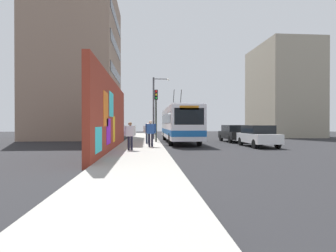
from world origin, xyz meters
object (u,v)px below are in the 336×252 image
object	(u,v)px
parked_car_black	(234,133)
pedestrian_at_curb	(151,131)
traffic_light	(156,107)
parked_car_white	(258,136)
street_lamp	(156,104)
pedestrian_near_wall	(130,134)
pedestrian_midblock	(148,132)
city_bus	(179,123)

from	to	relation	value
parked_car_black	pedestrian_at_curb	size ratio (longest dim) A/B	2.50
pedestrian_at_curb	traffic_light	xyz separation A→B (m)	(4.82, -0.53, 1.93)
parked_car_white	street_lamp	size ratio (longest dim) A/B	0.67
parked_car_white	parked_car_black	size ratio (longest dim) A/B	0.94
pedestrian_at_curb	street_lamp	size ratio (longest dim) A/B	0.28
pedestrian_at_curb	pedestrian_near_wall	xyz separation A→B (m)	(-2.29, 1.23, -0.08)
street_lamp	pedestrian_near_wall	bearing A→B (deg)	170.89
parked_car_white	pedestrian_at_curb	bearing A→B (deg)	98.16
parked_car_black	pedestrian_near_wall	xyz separation A→B (m)	(-8.73, 9.10, 0.28)
traffic_light	street_lamp	distance (m)	4.47
parked_car_black	pedestrian_midblock	bearing A→B (deg)	112.91
city_bus	pedestrian_midblock	xyz separation A→B (m)	(-3.23, 2.87, -0.70)
city_bus	pedestrian_near_wall	xyz separation A→B (m)	(-8.55, 3.90, -0.66)
parked_car_white	street_lamp	bearing A→B (deg)	41.79
city_bus	traffic_light	bearing A→B (deg)	123.76
parked_car_white	pedestrian_near_wall	bearing A→B (deg)	110.56
traffic_light	parked_car_white	bearing A→B (deg)	-116.69
parked_car_black	traffic_light	world-z (taller)	traffic_light
parked_car_white	street_lamp	xyz separation A→B (m)	(8.12, 7.25, 2.92)
parked_car_white	pedestrian_near_wall	xyz separation A→B (m)	(-3.42, 9.10, 0.28)
city_bus	street_lamp	xyz separation A→B (m)	(2.98, 2.05, 1.98)
parked_car_white	pedestrian_midblock	size ratio (longest dim) A/B	2.62
pedestrian_midblock	traffic_light	distance (m)	2.82
traffic_light	pedestrian_near_wall	bearing A→B (deg)	166.15
parked_car_white	pedestrian_near_wall	world-z (taller)	pedestrian_near_wall
parked_car_black	city_bus	bearing A→B (deg)	91.99
parked_car_black	pedestrian_midblock	distance (m)	8.76
pedestrian_at_curb	pedestrian_midblock	size ratio (longest dim) A/B	1.11
pedestrian_at_curb	street_lamp	distance (m)	9.61
pedestrian_near_wall	street_lamp	bearing A→B (deg)	-9.11
city_bus	parked_car_black	size ratio (longest dim) A/B	2.64
pedestrian_at_curb	street_lamp	xyz separation A→B (m)	(9.25, -0.62, 2.55)
parked_car_black	traffic_light	size ratio (longest dim) A/B	0.99
pedestrian_near_wall	pedestrian_midblock	xyz separation A→B (m)	(5.32, -1.03, -0.04)
street_lamp	parked_car_black	bearing A→B (deg)	-111.13
parked_car_white	pedestrian_midblock	distance (m)	8.29
pedestrian_near_wall	pedestrian_midblock	distance (m)	5.42
pedestrian_midblock	city_bus	bearing A→B (deg)	-41.62
city_bus	pedestrian_midblock	size ratio (longest dim) A/B	7.32
parked_car_white	parked_car_black	distance (m)	5.31
city_bus	street_lamp	bearing A→B (deg)	34.54
parked_car_black	pedestrian_midblock	xyz separation A→B (m)	(-3.41, 8.07, 0.24)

